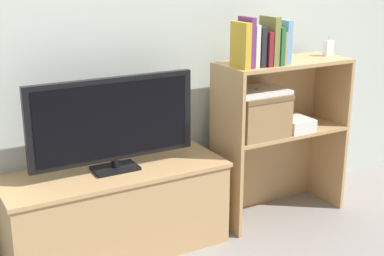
{
  "coord_description": "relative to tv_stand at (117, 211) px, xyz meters",
  "views": [
    {
      "loc": [
        -1.28,
        -2.12,
        1.41
      ],
      "look_at": [
        0.0,
        0.16,
        0.61
      ],
      "focal_mm": 50.0,
      "sensor_mm": 36.0,
      "label": 1
    }
  ],
  "objects": [
    {
      "name": "storage_basket_left",
      "position": [
        0.8,
        -0.06,
        0.42
      ],
      "size": [
        0.3,
        0.28,
        0.23
      ],
      "color": "#937047",
      "rests_on": "bookshelf_lower_tier"
    },
    {
      "name": "laptop",
      "position": [
        0.8,
        -0.06,
        0.54
      ],
      "size": [
        0.32,
        0.24,
        0.02
      ],
      "color": "white",
      "rests_on": "storage_basket_left"
    },
    {
      "name": "book_skyblue",
      "position": [
        0.92,
        -0.1,
        0.8
      ],
      "size": [
        0.03,
        0.12,
        0.23
      ],
      "color": "#709ECC",
      "rests_on": "bookshelf_upper_tier"
    },
    {
      "name": "book_olive",
      "position": [
        0.84,
        -0.1,
        0.81
      ],
      "size": [
        0.03,
        0.14,
        0.25
      ],
      "color": "olive",
      "rests_on": "bookshelf_upper_tier"
    },
    {
      "name": "book_forest",
      "position": [
        0.87,
        -0.1,
        0.78
      ],
      "size": [
        0.03,
        0.15,
        0.2
      ],
      "color": "#286638",
      "rests_on": "bookshelf_upper_tier"
    },
    {
      "name": "ground_plane",
      "position": [
        0.41,
        -0.2,
        -0.22
      ],
      "size": [
        16.0,
        16.0,
        0.0
      ],
      "primitive_type": "plane",
      "color": "gray"
    },
    {
      "name": "tv",
      "position": [
        0.0,
        -0.0,
        0.47
      ],
      "size": [
        0.83,
        0.14,
        0.46
      ],
      "color": "black",
      "rests_on": "tv_stand"
    },
    {
      "name": "book_mustard",
      "position": [
        0.66,
        -0.1,
        0.8
      ],
      "size": [
        0.03,
        0.14,
        0.23
      ],
      "color": "gold",
      "rests_on": "bookshelf_upper_tier"
    },
    {
      "name": "bookshelf_lower_tier",
      "position": [
        0.99,
        0.02,
        0.1
      ],
      "size": [
        0.75,
        0.32,
        0.52
      ],
      "color": "tan",
      "rests_on": "ground_plane"
    },
    {
      "name": "book_ivory",
      "position": [
        0.72,
        -0.1,
        0.79
      ],
      "size": [
        0.03,
        0.12,
        0.22
      ],
      "color": "silver",
      "rests_on": "bookshelf_upper_tier"
    },
    {
      "name": "wall_back",
      "position": [
        0.41,
        0.23,
        0.98
      ],
      "size": [
        10.0,
        0.05,
        2.4
      ],
      "color": "#B2BCB2",
      "rests_on": "ground_plane"
    },
    {
      "name": "tv_stand",
      "position": [
        0.0,
        0.0,
        0.0
      ],
      "size": [
        1.11,
        0.42,
        0.44
      ],
      "color": "tan",
      "rests_on": "ground_plane"
    },
    {
      "name": "baby_monitor",
      "position": [
        1.3,
        -0.04,
        0.73
      ],
      "size": [
        0.05,
        0.03,
        0.12
      ],
      "color": "white",
      "rests_on": "bookshelf_upper_tier"
    },
    {
      "name": "magazine_stack",
      "position": [
        1.04,
        -0.08,
        0.33
      ],
      "size": [
        0.16,
        0.22,
        0.07
      ],
      "color": "silver",
      "rests_on": "bookshelf_lower_tier"
    },
    {
      "name": "book_maroon",
      "position": [
        0.8,
        -0.1,
        0.77
      ],
      "size": [
        0.03,
        0.15,
        0.18
      ],
      "color": "maroon",
      "rests_on": "bookshelf_upper_tier"
    },
    {
      "name": "book_plum",
      "position": [
        0.69,
        -0.1,
        0.81
      ],
      "size": [
        0.03,
        0.13,
        0.25
      ],
      "color": "#6B2D66",
      "rests_on": "bookshelf_upper_tier"
    },
    {
      "name": "book_tan",
      "position": [
        0.9,
        -0.1,
        0.77
      ],
      "size": [
        0.02,
        0.13,
        0.17
      ],
      "color": "tan",
      "rests_on": "bookshelf_upper_tier"
    },
    {
      "name": "bookshelf_upper_tier",
      "position": [
        0.99,
        0.01,
        0.54
      ],
      "size": [
        0.75,
        0.32,
        0.39
      ],
      "color": "tan",
      "rests_on": "bookshelf_lower_tier"
    },
    {
      "name": "book_charcoal",
      "position": [
        0.76,
        -0.1,
        0.78
      ],
      "size": [
        0.03,
        0.13,
        0.2
      ],
      "color": "#232328",
      "rests_on": "bookshelf_upper_tier"
    }
  ]
}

